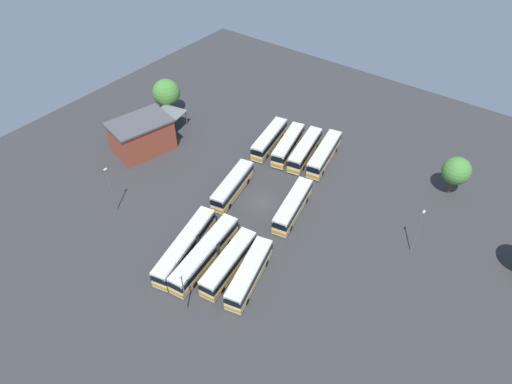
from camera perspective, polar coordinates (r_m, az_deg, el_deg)
The scene contains 18 objects.
ground_plane at distance 77.74m, azimuth 0.82°, elevation -1.38°, with size 111.91×111.91×0.00m, color #333335.
bus_row0_slot0 at distance 89.47m, azimuth 1.75°, elevation 6.86°, with size 12.42×4.82×3.60m.
bus_row0_slot1 at distance 88.07m, azimuth 4.19°, elevation 6.11°, with size 12.35×5.28×3.60m.
bus_row0_slot2 at distance 87.06m, azimuth 6.38°, elevation 5.46°, with size 12.63×4.94×3.60m.
bus_row0_slot3 at distance 86.47m, azimuth 8.84°, elevation 4.90°, with size 13.07×4.88×3.60m.
bus_row1_slot0 at distance 78.31m, azimuth -3.03°, elevation 0.82°, with size 12.12×4.91×3.60m.
bus_row1_slot3 at distance 74.64m, azimuth 4.79°, elevation -1.81°, with size 12.30×4.89×3.60m.
bus_row2_slot0 at distance 69.10m, azimuth -9.11°, elevation -6.92°, with size 15.26×5.92×3.60m.
bus_row2_slot1 at distance 67.72m, azimuth -6.57°, elevation -7.90°, with size 15.27×4.47×3.60m.
bus_row2_slot2 at distance 66.26m, azimuth -3.54°, elevation -9.15°, with size 12.43×4.17×3.60m.
bus_row2_slot3 at distance 64.95m, azimuth -0.85°, elevation -10.49°, with size 12.17×5.37×3.60m.
depot_building at distance 90.81m, azimuth -14.54°, elevation 7.10°, with size 13.24×10.61×6.62m.
maintenance_shelter at distance 94.50m, azimuth -12.16°, elevation 9.09°, with size 11.83×7.73×3.58m.
lamp_post_near_entrance at distance 76.95m, azimuth -18.27°, elevation 0.48°, with size 0.56×0.28×9.12m.
lamp_post_mid_lot at distance 61.06m, azimuth -9.34°, elevation -12.52°, with size 0.56×0.28×7.63m.
lamp_post_far_corner at distance 70.90m, azimuth 20.19°, elevation -4.63°, with size 0.56×0.28×8.70m.
tree_north_edge at distance 83.81m, azimuth 24.53°, elevation 2.50°, with size 4.94×4.94×7.62m.
tree_east_edge at distance 100.57m, azimuth -11.53°, elevation 12.46°, with size 6.03×6.03×8.12m.
Camera 1 is at (45.87, 32.84, 53.48)m, focal length 30.90 mm.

